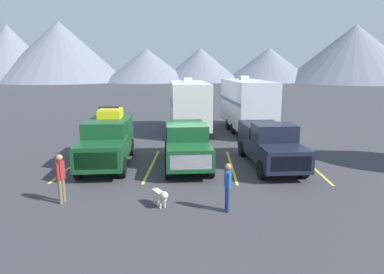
% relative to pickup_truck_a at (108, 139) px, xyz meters
% --- Properties ---
extents(ground_plane, '(240.00, 240.00, 0.00)m').
position_rel_pickup_truck_a_xyz_m(ground_plane, '(4.07, -0.40, -1.24)').
color(ground_plane, '#38383D').
extents(pickup_truck_a, '(2.59, 5.75, 2.73)m').
position_rel_pickup_truck_a_xyz_m(pickup_truck_a, '(0.00, 0.00, 0.00)').
color(pickup_truck_a, '#144723').
rests_on(pickup_truck_a, ground).
extents(pickup_truck_b, '(2.56, 5.66, 2.09)m').
position_rel_pickup_truck_a_xyz_m(pickup_truck_b, '(3.82, -0.04, -0.15)').
color(pickup_truck_b, '#144723').
rests_on(pickup_truck_b, ground).
extents(pickup_truck_c, '(2.55, 5.76, 2.12)m').
position_rel_pickup_truck_a_xyz_m(pickup_truck_c, '(7.81, 0.01, -0.17)').
color(pickup_truck_c, black).
rests_on(pickup_truck_c, ground).
extents(lot_stripe_a, '(0.12, 5.50, 0.01)m').
position_rel_pickup_truck_a_xyz_m(lot_stripe_a, '(-1.70, -0.20, -1.24)').
color(lot_stripe_a, gold).
rests_on(lot_stripe_a, ground).
extents(lot_stripe_b, '(0.12, 5.50, 0.01)m').
position_rel_pickup_truck_a_xyz_m(lot_stripe_b, '(2.15, -0.20, -1.24)').
color(lot_stripe_b, gold).
rests_on(lot_stripe_b, ground).
extents(lot_stripe_c, '(0.12, 5.50, 0.01)m').
position_rel_pickup_truck_a_xyz_m(lot_stripe_c, '(6.00, -0.20, -1.24)').
color(lot_stripe_c, gold).
rests_on(lot_stripe_c, ground).
extents(lot_stripe_d, '(0.12, 5.50, 0.01)m').
position_rel_pickup_truck_a_xyz_m(lot_stripe_d, '(9.85, -0.20, -1.24)').
color(lot_stripe_d, gold).
rests_on(lot_stripe_d, ground).
extents(camper_trailer_a, '(3.23, 7.90, 3.87)m').
position_rel_pickup_truck_a_xyz_m(camper_trailer_a, '(3.68, 8.36, 0.80)').
color(camper_trailer_a, silver).
rests_on(camper_trailer_a, ground).
extents(camper_trailer_b, '(3.35, 8.60, 3.99)m').
position_rel_pickup_truck_a_xyz_m(camper_trailer_b, '(7.86, 8.69, 0.86)').
color(camper_trailer_b, silver).
rests_on(camper_trailer_b, ground).
extents(person_a, '(0.23, 0.36, 1.64)m').
position_rel_pickup_truck_a_xyz_m(person_a, '(5.38, -5.48, -0.30)').
color(person_a, navy).
rests_on(person_a, ground).
extents(person_b, '(0.26, 0.38, 1.76)m').
position_rel_pickup_truck_a_xyz_m(person_b, '(-0.36, -4.87, -0.23)').
color(person_b, '#726047').
rests_on(person_b, ground).
extents(dog, '(0.63, 0.84, 0.63)m').
position_rel_pickup_truck_a_xyz_m(dog, '(3.14, -5.16, -0.83)').
color(dog, beige).
rests_on(dog, ground).
extents(mountain_ridge, '(147.46, 41.72, 17.55)m').
position_rel_pickup_truck_a_xyz_m(mountain_ridge, '(3.27, 86.53, 6.37)').
color(mountain_ridge, slate).
rests_on(mountain_ridge, ground).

